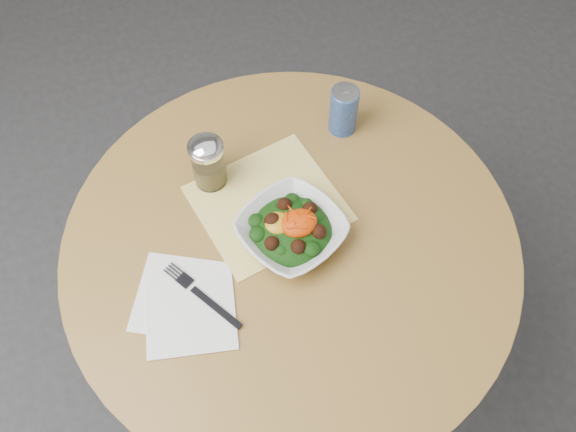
# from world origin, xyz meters

# --- Properties ---
(ground) EXTENTS (6.00, 6.00, 0.00)m
(ground) POSITION_xyz_m (0.00, 0.00, 0.00)
(ground) COLOR #2E2D30
(ground) RESTS_ON ground
(table) EXTENTS (0.90, 0.90, 0.75)m
(table) POSITION_xyz_m (0.00, 0.00, 0.55)
(table) COLOR black
(table) RESTS_ON ground
(cloth_napkin) EXTENTS (0.30, 0.29, 0.00)m
(cloth_napkin) POSITION_xyz_m (-0.01, 0.10, 0.75)
(cloth_napkin) COLOR #E4B90C
(cloth_napkin) RESTS_ON table
(paper_napkins) EXTENTS (0.22, 0.25, 0.00)m
(paper_napkins) POSITION_xyz_m (-0.23, -0.05, 0.75)
(paper_napkins) COLOR white
(paper_napkins) RESTS_ON table
(salad_bowl) EXTENTS (0.25, 0.25, 0.07)m
(salad_bowl) POSITION_xyz_m (0.01, 0.01, 0.78)
(salad_bowl) COLOR silver
(salad_bowl) RESTS_ON table
(fork) EXTENTS (0.10, 0.18, 0.00)m
(fork) POSITION_xyz_m (-0.20, -0.04, 0.76)
(fork) COLOR black
(fork) RESTS_ON table
(spice_shaker) EXTENTS (0.07, 0.07, 0.13)m
(spice_shaker) POSITION_xyz_m (-0.09, 0.20, 0.81)
(spice_shaker) COLOR silver
(spice_shaker) RESTS_ON table
(beverage_can) EXTENTS (0.06, 0.06, 0.12)m
(beverage_can) POSITION_xyz_m (0.21, 0.22, 0.81)
(beverage_can) COLOR navy
(beverage_can) RESTS_ON table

